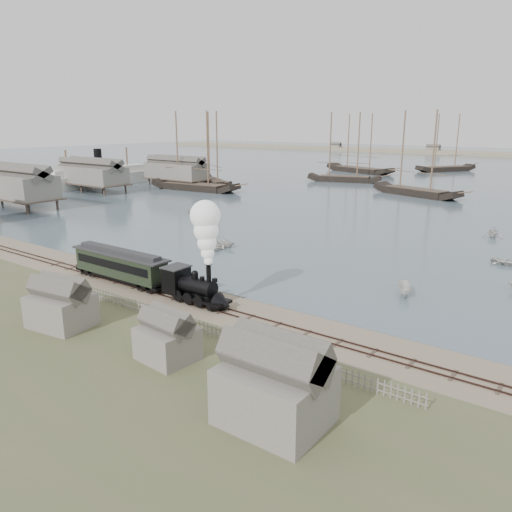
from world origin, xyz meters
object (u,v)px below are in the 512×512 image
Objects in this scene: beached_dinghy at (167,277)px; passenger_coach at (120,264)px; locomotive at (202,260)px; steamship at (99,167)px.

passenger_coach is at bearing 171.06° from beached_dinghy.
passenger_coach reaches higher than beached_dinghy.
passenger_coach is 3.29× the size of beached_dinghy.
locomotive is 100.27m from steamship.
beached_dinghy is 0.09× the size of steamship.
steamship reaches higher than locomotive.
locomotive reaches higher than beached_dinghy.
passenger_coach is at bearing -180.00° from locomotive.
passenger_coach is at bearing -123.33° from steamship.
locomotive reaches higher than passenger_coach.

